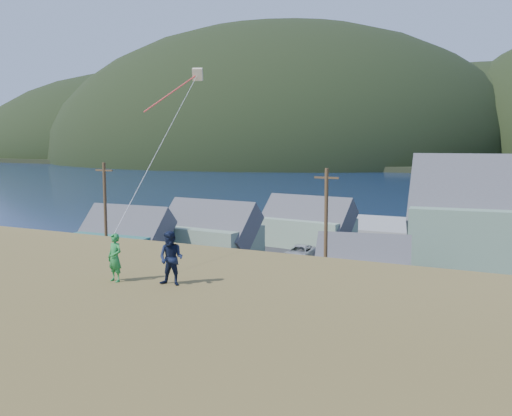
{
  "coord_description": "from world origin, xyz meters",
  "views": [
    {
      "loc": [
        10.71,
        -32.24,
        11.52
      ],
      "look_at": [
        0.57,
        -11.87,
        8.8
      ],
      "focal_mm": 40.0,
      "sensor_mm": 36.0,
      "label": 1
    }
  ],
  "objects_px": {
    "shed_teal": "(125,238)",
    "wharf": "(390,227)",
    "kite_flyer_green": "(115,258)",
    "kite_flyer_navy": "(171,258)",
    "shed_palegreen_near": "(209,233)",
    "shed_palegreen_far": "(307,223)",
    "shed_white": "(363,267)"
  },
  "relations": [
    {
      "from": "shed_palegreen_far",
      "to": "kite_flyer_navy",
      "type": "distance_m",
      "value": 45.31
    },
    {
      "from": "wharf",
      "to": "kite_flyer_green",
      "type": "bearing_deg",
      "value": -84.94
    },
    {
      "from": "wharf",
      "to": "shed_palegreen_near",
      "type": "height_order",
      "value": "shed_palegreen_near"
    },
    {
      "from": "shed_palegreen_near",
      "to": "kite_flyer_green",
      "type": "bearing_deg",
      "value": -58.95
    },
    {
      "from": "shed_teal",
      "to": "shed_white",
      "type": "bearing_deg",
      "value": -3.49
    },
    {
      "from": "shed_palegreen_far",
      "to": "kite_flyer_green",
      "type": "relative_size",
      "value": 7.1
    },
    {
      "from": "shed_palegreen_near",
      "to": "kite_flyer_green",
      "type": "xyz_separation_m",
      "value": [
        16.7,
        -33.03,
        5.33
      ]
    },
    {
      "from": "shed_palegreen_near",
      "to": "kite_flyer_navy",
      "type": "bearing_deg",
      "value": -56.22
    },
    {
      "from": "kite_flyer_green",
      "to": "kite_flyer_navy",
      "type": "bearing_deg",
      "value": 23.31
    },
    {
      "from": "shed_white",
      "to": "kite_flyer_navy",
      "type": "bearing_deg",
      "value": -97.86
    },
    {
      "from": "kite_flyer_navy",
      "to": "shed_palegreen_near",
      "type": "bearing_deg",
      "value": 112.43
    },
    {
      "from": "shed_palegreen_far",
      "to": "shed_teal",
      "type": "bearing_deg",
      "value": -119.76
    },
    {
      "from": "shed_white",
      "to": "kite_flyer_green",
      "type": "bearing_deg",
      "value": -101.69
    },
    {
      "from": "wharf",
      "to": "kite_flyer_navy",
      "type": "relative_size",
      "value": 15.99
    },
    {
      "from": "wharf",
      "to": "kite_flyer_green",
      "type": "xyz_separation_m",
      "value": [
        5.21,
        -58.84,
        7.49
      ]
    },
    {
      "from": "shed_palegreen_far",
      "to": "kite_flyer_green",
      "type": "xyz_separation_m",
      "value": [
        10.71,
        -43.61,
        5.38
      ]
    },
    {
      "from": "shed_palegreen_near",
      "to": "shed_palegreen_far",
      "type": "relative_size",
      "value": 0.94
    },
    {
      "from": "shed_white",
      "to": "kite_flyer_green",
      "type": "distance_m",
      "value": 27.86
    },
    {
      "from": "shed_palegreen_near",
      "to": "kite_flyer_green",
      "type": "height_order",
      "value": "kite_flyer_green"
    },
    {
      "from": "kite_flyer_green",
      "to": "shed_teal",
      "type": "bearing_deg",
      "value": 139.83
    },
    {
      "from": "wharf",
      "to": "shed_white",
      "type": "bearing_deg",
      "value": -80.42
    },
    {
      "from": "shed_palegreen_near",
      "to": "kite_flyer_navy",
      "type": "xyz_separation_m",
      "value": [
        18.5,
        -32.63,
        5.4
      ]
    },
    {
      "from": "shed_palegreen_far",
      "to": "kite_flyer_green",
      "type": "height_order",
      "value": "kite_flyer_green"
    },
    {
      "from": "shed_teal",
      "to": "kite_flyer_green",
      "type": "height_order",
      "value": "kite_flyer_green"
    },
    {
      "from": "shed_white",
      "to": "kite_flyer_navy",
      "type": "relative_size",
      "value": 4.72
    },
    {
      "from": "shed_teal",
      "to": "wharf",
      "type": "bearing_deg",
      "value": 58.72
    },
    {
      "from": "wharf",
      "to": "shed_teal",
      "type": "height_order",
      "value": "shed_teal"
    },
    {
      "from": "shed_palegreen_near",
      "to": "shed_palegreen_far",
      "type": "distance_m",
      "value": 12.16
    },
    {
      "from": "shed_palegreen_far",
      "to": "kite_flyer_navy",
      "type": "bearing_deg",
      "value": -66.72
    },
    {
      "from": "shed_teal",
      "to": "kite_flyer_navy",
      "type": "bearing_deg",
      "value": -50.42
    },
    {
      "from": "shed_palegreen_near",
      "to": "shed_teal",
      "type": "bearing_deg",
      "value": -134.14
    },
    {
      "from": "wharf",
      "to": "shed_palegreen_far",
      "type": "height_order",
      "value": "shed_palegreen_far"
    }
  ]
}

